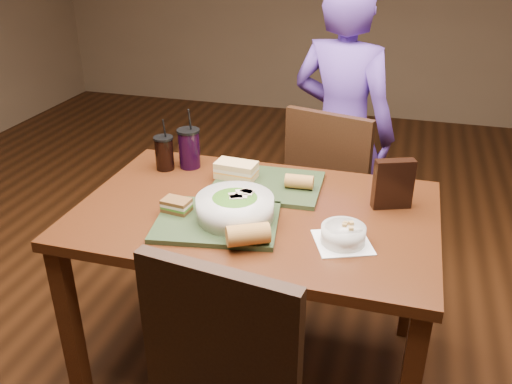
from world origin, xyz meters
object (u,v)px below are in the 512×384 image
sandwich_far (236,170)px  cup_cola (164,153)px  cup_berry (189,148)px  chip_bag (393,184)px  diner (342,132)px  tray_far (267,185)px  baguette_near (248,235)px  chair_far (328,190)px  dining_table (256,230)px  tray_near (217,222)px  soup_bowl (343,234)px  sandwich_near (176,205)px  salad_bowl (235,206)px  baguette_far (299,182)px

sandwich_far → cup_cola: cup_cola is taller
cup_berry → chip_bag: cup_berry is taller
diner → cup_berry: diner is taller
tray_far → cup_cola: 0.47m
diner → tray_far: size_ratio=3.58×
baguette_near → chair_far: bearing=83.0°
dining_table → sandwich_far: size_ratio=7.66×
chair_far → chip_bag: size_ratio=5.07×
dining_table → chair_far: chair_far is taller
tray_near → soup_bowl: soup_bowl is taller
tray_near → soup_bowl: bearing=-0.6°
chip_bag → tray_far: bearing=153.8°
tray_far → sandwich_near: (-0.25, -0.32, 0.03)m
salad_bowl → chair_far: bearing=75.3°
dining_table → cup_cola: (-0.47, 0.24, 0.16)m
baguette_near → cup_cola: 0.73m
diner → baguette_near: diner is taller
tray_far → baguette_near: size_ratio=3.06×
sandwich_near → chip_bag: chip_bag is taller
salad_bowl → cup_cola: bearing=140.4°
dining_table → tray_far: 0.22m
tray_near → baguette_far: 0.39m
cup_berry → chair_far: bearing=35.7°
dining_table → soup_bowl: soup_bowl is taller
chip_bag → soup_bowl: bearing=-135.9°
sandwich_near → cup_berry: cup_berry is taller
dining_table → soup_bowl: (0.34, -0.15, 0.12)m
chair_far → tray_near: (-0.27, -0.83, 0.23)m
sandwich_near → baguette_far: 0.49m
cup_cola → sandwich_far: bearing=-6.1°
dining_table → cup_cola: cup_cola is taller
tray_far → soup_bowl: bearing=-44.4°
tray_near → cup_berry: bearing=122.7°
diner → sandwich_far: (-0.33, -0.70, 0.05)m
sandwich_near → cup_berry: size_ratio=0.40×
tray_far → salad_bowl: (-0.04, -0.30, 0.05)m
baguette_near → cup_cola: (-0.52, 0.51, 0.02)m
chair_far → baguette_far: bearing=-95.0°
tray_far → cup_berry: (-0.37, 0.10, 0.08)m
salad_bowl → sandwich_near: salad_bowl is taller
salad_bowl → cup_berry: (-0.34, 0.40, 0.02)m
dining_table → diner: (0.19, 0.91, 0.09)m
sandwich_far → cup_cola: size_ratio=0.76×
salad_bowl → sandwich_near: size_ratio=2.57×
sandwich_near → tray_far: bearing=51.5°
dining_table → diner: size_ratio=0.87×
soup_bowl → chip_bag: 0.34m
cup_cola → chip_bag: (0.94, -0.09, 0.02)m
chair_far → chip_bag: 0.69m
tray_near → sandwich_near: sandwich_near is taller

